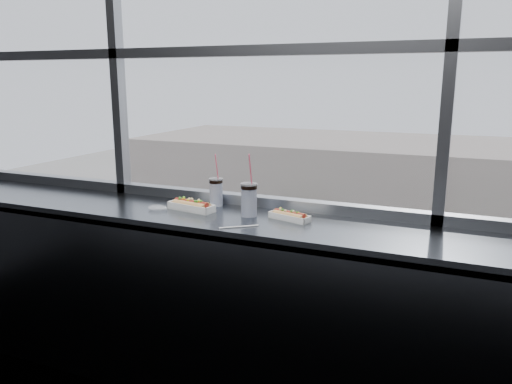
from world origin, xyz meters
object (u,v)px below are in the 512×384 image
at_px(soda_cup_left, 216,191).
at_px(car_near_a, 139,322).
at_px(pedestrian_b, 402,267).
at_px(tree_left, 288,224).
at_px(car_near_b, 270,349).
at_px(hotdog_tray_right, 290,216).
at_px(car_far_b, 442,303).
at_px(loose_straw, 239,227).
at_px(pedestrian_a, 362,268).
at_px(car_far_a, 240,271).
at_px(soda_cup_right, 249,198).
at_px(tree_center, 470,250).
at_px(wrapper, 158,208).
at_px(hotdog_tray_left, 191,205).

relative_size(soda_cup_left, car_near_a, 0.06).
distance_m(pedestrian_b, tree_left, 7.84).
xyz_separation_m(car_near_b, pedestrian_b, (4.13, 12.48, 0.03)).
bearing_deg(hotdog_tray_right, car_far_b, 104.51).
xyz_separation_m(loose_straw, pedestrian_a, (-4.38, 27.71, -10.90)).
bearing_deg(tree_left, car_near_a, -106.81).
height_order(car_near_a, car_far_a, car_far_a).
bearing_deg(soda_cup_left, pedestrian_a, 98.45).
bearing_deg(pedestrian_a, soda_cup_right, -81.03).
distance_m(loose_straw, tree_left, 31.31).
bearing_deg(tree_center, wrapper, -94.75).
bearing_deg(pedestrian_b, loose_straw, -85.81).
bearing_deg(car_near_a, soda_cup_left, -145.99).
relative_size(soda_cup_left, soda_cup_right, 0.90).
bearing_deg(hotdog_tray_right, tree_center, 102.17).
height_order(hotdog_tray_right, pedestrian_b, hotdog_tray_right).
height_order(pedestrian_a, tree_center, tree_center).
bearing_deg(pedestrian_b, tree_left, -176.38).
xyz_separation_m(hotdog_tray_left, hotdog_tray_right, (0.59, 0.03, -0.01)).
relative_size(hotdog_tray_right, soda_cup_right, 0.70).
distance_m(car_far_a, tree_left, 4.89).
bearing_deg(hotdog_tray_left, wrapper, -149.79).
relative_size(hotdog_tray_right, car_near_b, 0.04).
height_order(soda_cup_left, car_far_a, soda_cup_left).
relative_size(pedestrian_b, tree_left, 0.46).
bearing_deg(car_near_b, pedestrian_a, -11.57).
height_order(loose_straw, car_far_a, loose_straw).
distance_m(hotdog_tray_left, soda_cup_right, 0.36).
relative_size(hotdog_tray_left, car_near_a, 0.05).
bearing_deg(car_far_b, tree_center, -22.38).
relative_size(loose_straw, wrapper, 1.88).
relative_size(car_near_a, car_far_b, 0.90).
relative_size(hotdog_tray_left, tree_center, 0.07).
height_order(hotdog_tray_right, tree_left, hotdog_tray_right).
relative_size(hotdog_tray_right, loose_straw, 1.20).
relative_size(car_near_a, tree_left, 1.18).
bearing_deg(car_far_a, hotdog_tray_right, -157.84).
relative_size(wrapper, pedestrian_a, 0.05).
bearing_deg(tree_center, car_far_b, -106.88).
relative_size(hotdog_tray_left, car_near_b, 0.05).
relative_size(hotdog_tray_left, pedestrian_a, 0.13).
distance_m(hotdog_tray_left, hotdog_tray_right, 0.59).
relative_size(soda_cup_left, loose_straw, 1.53).
bearing_deg(car_far_a, pedestrian_a, -68.52).
bearing_deg(soda_cup_right, pedestrian_a, 98.97).
bearing_deg(soda_cup_right, car_far_a, 115.10).
bearing_deg(wrapper, hotdog_tray_left, 20.53).
distance_m(car_near_a, car_far_a, 8.22).
relative_size(hotdog_tray_left, wrapper, 2.74).
height_order(soda_cup_right, pedestrian_b, soda_cup_right).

